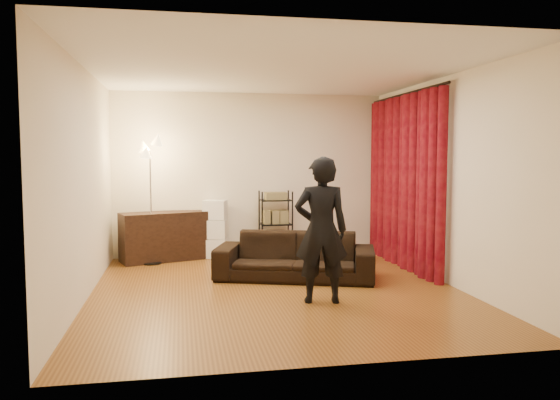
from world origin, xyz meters
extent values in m
plane|color=brown|center=(0.00, 0.00, 0.00)|extent=(5.00, 5.00, 0.00)
plane|color=white|center=(0.00, 0.00, 2.70)|extent=(5.00, 5.00, 0.00)
plane|color=#EFE2C9|center=(0.00, 2.50, 1.35)|extent=(5.00, 0.00, 5.00)
plane|color=#EFE2C9|center=(0.00, -2.50, 1.35)|extent=(5.00, 0.00, 5.00)
plane|color=#EFE2C9|center=(-2.25, 0.00, 1.35)|extent=(0.00, 5.00, 5.00)
plane|color=#EFE2C9|center=(2.25, 0.00, 1.35)|extent=(0.00, 5.00, 5.00)
cylinder|color=black|center=(2.15, 1.12, 2.58)|extent=(0.04, 2.65, 0.04)
imported|color=black|center=(0.36, 0.57, 0.31)|extent=(2.28, 1.44, 0.62)
imported|color=black|center=(0.40, -0.64, 0.83)|extent=(0.66, 0.48, 1.66)
cube|color=black|center=(-1.43, 2.23, 0.39)|extent=(1.42, 0.89, 0.77)
camera|label=1|loc=(-1.16, -6.57, 1.67)|focal=35.00mm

